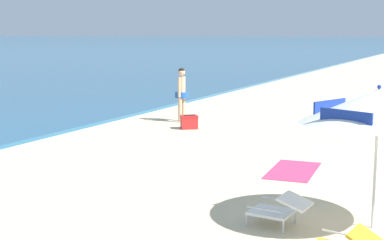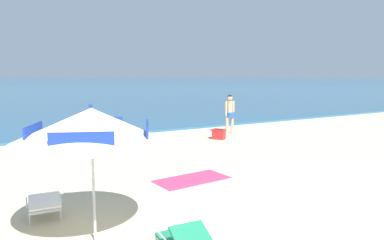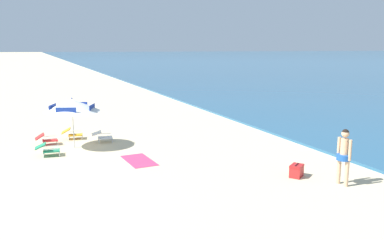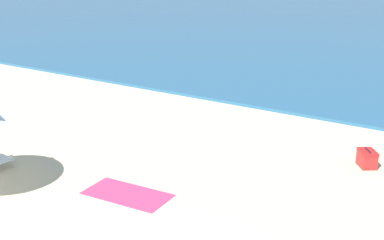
% 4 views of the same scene
% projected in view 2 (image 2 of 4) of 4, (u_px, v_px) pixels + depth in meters
% --- Properties ---
extents(beach_umbrella_striped_main, '(2.85, 2.84, 2.10)m').
position_uv_depth(beach_umbrella_striped_main, '(91.00, 125.00, 5.04)').
color(beach_umbrella_striped_main, silver).
rests_on(beach_umbrella_striped_main, ground).
extents(lounge_chair_under_umbrella, '(0.62, 0.92, 0.51)m').
position_uv_depth(lounge_chair_under_umbrella, '(183.00, 238.00, 4.77)').
color(lounge_chair_under_umbrella, '#1E7F56').
rests_on(lounge_chair_under_umbrella, ground).
extents(lounge_chair_facing_sea, '(0.63, 0.91, 0.50)m').
position_uv_depth(lounge_chair_facing_sea, '(44.00, 204.00, 6.01)').
color(lounge_chair_facing_sea, white).
rests_on(lounge_chair_facing_sea, ground).
extents(person_standing_near_shore, '(0.51, 0.42, 1.72)m').
position_uv_depth(person_standing_near_shore, '(230.00, 111.00, 15.02)').
color(person_standing_near_shore, '#D8A87F').
rests_on(person_standing_near_shore, ground).
extents(cooler_box, '(0.57, 0.61, 0.43)m').
position_uv_depth(cooler_box, '(219.00, 134.00, 13.85)').
color(cooler_box, red).
rests_on(cooler_box, ground).
extents(beach_towel, '(1.87, 1.04, 0.01)m').
position_uv_depth(beach_towel, '(192.00, 179.00, 8.40)').
color(beach_towel, '#DB3866').
rests_on(beach_towel, ground).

